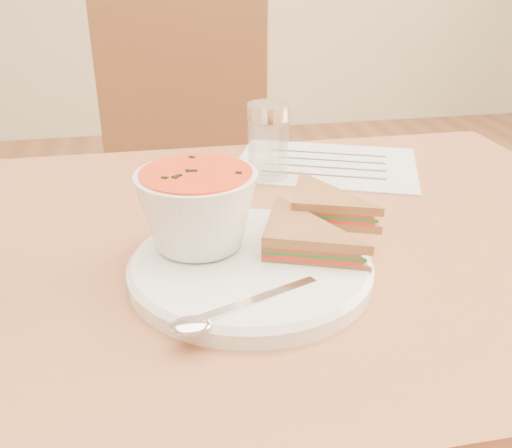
{
  "coord_description": "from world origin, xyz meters",
  "views": [
    {
      "loc": [
        -0.11,
        -0.61,
        1.06
      ],
      "look_at": [
        -0.01,
        -0.07,
        0.8
      ],
      "focal_mm": 40.0,
      "sensor_mm": 36.0,
      "label": 1
    }
  ],
  "objects": [
    {
      "name": "chair_far",
      "position": [
        -0.08,
        0.63,
        0.48
      ],
      "size": [
        0.54,
        0.54,
        0.96
      ],
      "primitive_type": null,
      "rotation": [
        0.0,
        0.0,
        2.82
      ],
      "color": "brown",
      "rests_on": "floor"
    },
    {
      "name": "paper_menu",
      "position": [
        0.17,
        0.22,
        0.75
      ],
      "size": [
        0.34,
        0.3,
        0.0
      ],
      "primitive_type": null,
      "rotation": [
        0.0,
        0.0,
        -0.38
      ],
      "color": "white",
      "rests_on": "dining_table"
    },
    {
      "name": "spoon",
      "position": [
        -0.04,
        -0.18,
        0.77
      ],
      "size": [
        0.18,
        0.11,
        0.01
      ],
      "primitive_type": null,
      "rotation": [
        0.0,
        0.0,
        0.41
      ],
      "color": "silver",
      "rests_on": "plate"
    },
    {
      "name": "condiment_shaker",
      "position": [
        0.06,
        0.18,
        0.81
      ],
      "size": [
        0.07,
        0.07,
        0.11
      ],
      "primitive_type": null,
      "rotation": [
        0.0,
        0.0,
        -0.06
      ],
      "color": "silver",
      "rests_on": "dining_table"
    },
    {
      "name": "sandwich_half_b",
      "position": [
        0.04,
        -0.05,
        0.79
      ],
      "size": [
        0.13,
        0.13,
        0.03
      ],
      "primitive_type": null,
      "rotation": [
        0.0,
        0.0,
        -0.36
      ],
      "color": "#A06938",
      "rests_on": "plate"
    },
    {
      "name": "sandwich_half_a",
      "position": [
        -0.01,
        -0.11,
        0.78
      ],
      "size": [
        0.15,
        0.15,
        0.03
      ],
      "primitive_type": null,
      "rotation": [
        0.0,
        0.0,
        -0.36
      ],
      "color": "#A06938",
      "rests_on": "plate"
    },
    {
      "name": "plate",
      "position": [
        -0.02,
        -0.09,
        0.76
      ],
      "size": [
        0.33,
        0.33,
        0.02
      ],
      "primitive_type": null,
      "rotation": [
        0.0,
        0.0,
        -0.36
      ],
      "color": "white",
      "rests_on": "dining_table"
    },
    {
      "name": "soup_bowl",
      "position": [
        -0.07,
        -0.06,
        0.81
      ],
      "size": [
        0.15,
        0.15,
        0.09
      ],
      "primitive_type": null,
      "rotation": [
        0.0,
        0.0,
        -0.21
      ],
      "color": "white",
      "rests_on": "plate"
    }
  ]
}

